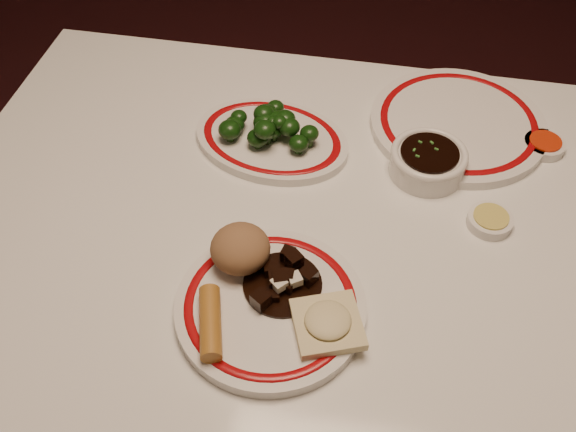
% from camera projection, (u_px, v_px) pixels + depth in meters
% --- Properties ---
extents(dining_table, '(1.20, 0.90, 0.75)m').
position_uv_depth(dining_table, '(335.00, 292.00, 0.95)').
color(dining_table, white).
rests_on(dining_table, ground).
extents(main_plate, '(0.29, 0.29, 0.02)m').
position_uv_depth(main_plate, '(270.00, 307.00, 0.81)').
color(main_plate, white).
rests_on(main_plate, dining_table).
extents(rice_mound, '(0.08, 0.08, 0.06)m').
position_uv_depth(rice_mound, '(240.00, 249.00, 0.83)').
color(rice_mound, '#916744').
rests_on(rice_mound, main_plate).
extents(spring_roll, '(0.05, 0.10, 0.03)m').
position_uv_depth(spring_roll, '(210.00, 323.00, 0.77)').
color(spring_roll, '#B5782C').
rests_on(spring_roll, main_plate).
extents(fried_wonton, '(0.10, 0.10, 0.02)m').
position_uv_depth(fried_wonton, '(328.00, 323.00, 0.77)').
color(fried_wonton, beige).
rests_on(fried_wonton, main_plate).
extents(stirfry_heap, '(0.10, 0.10, 0.03)m').
position_uv_depth(stirfry_heap, '(283.00, 280.00, 0.82)').
color(stirfry_heap, black).
rests_on(stirfry_heap, main_plate).
extents(broccoli_plate, '(0.28, 0.26, 0.02)m').
position_uv_depth(broccoli_plate, '(272.00, 139.00, 1.02)').
color(broccoli_plate, white).
rests_on(broccoli_plate, dining_table).
extents(broccoli_pile, '(0.16, 0.11, 0.05)m').
position_uv_depth(broccoli_pile, '(268.00, 125.00, 1.00)').
color(broccoli_pile, '#23471C').
rests_on(broccoli_pile, broccoli_plate).
extents(soy_bowl, '(0.11, 0.11, 0.04)m').
position_uv_depth(soy_bowl, '(428.00, 162.00, 0.97)').
color(soy_bowl, white).
rests_on(soy_bowl, dining_table).
extents(sweet_sour_dish, '(0.06, 0.06, 0.02)m').
position_uv_depth(sweet_sour_dish, '(544.00, 145.00, 1.01)').
color(sweet_sour_dish, white).
rests_on(sweet_sour_dish, dining_table).
extents(mustard_dish, '(0.06, 0.06, 0.02)m').
position_uv_depth(mustard_dish, '(490.00, 220.00, 0.91)').
color(mustard_dish, white).
rests_on(mustard_dish, dining_table).
extents(far_plate, '(0.38, 0.38, 0.02)m').
position_uv_depth(far_plate, '(458.00, 124.00, 1.05)').
color(far_plate, white).
rests_on(far_plate, dining_table).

